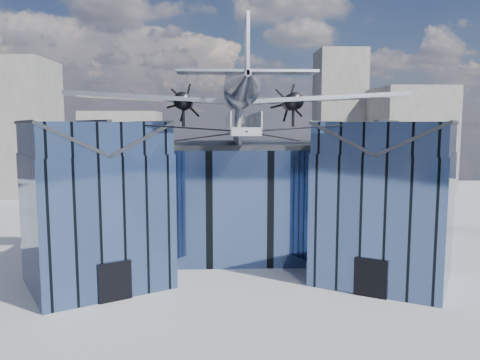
{
  "coord_description": "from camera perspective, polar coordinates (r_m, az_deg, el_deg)",
  "views": [
    {
      "loc": [
        -1.55,
        -34.4,
        11.48
      ],
      "look_at": [
        0.0,
        2.0,
        7.2
      ],
      "focal_mm": 35.0,
      "sensor_mm": 36.0,
      "label": 1
    }
  ],
  "objects": [
    {
      "name": "ground_plane",
      "position": [
        36.3,
        0.14,
        -11.74
      ],
      "size": [
        120.0,
        120.0,
        0.0
      ],
      "primitive_type": "plane",
      "color": "gray"
    },
    {
      "name": "museum",
      "position": [
        40.69,
        -0.23,
        -1.7
      ],
      "size": [
        32.88,
        24.5,
        17.6
      ],
      "color": "#425886",
      "rests_on": "ground"
    },
    {
      "name": "bg_towers",
      "position": [
        84.96,
        -0.42,
        5.7
      ],
      "size": [
        77.0,
        24.5,
        26.0
      ],
      "color": "slate",
      "rests_on": "ground"
    }
  ]
}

